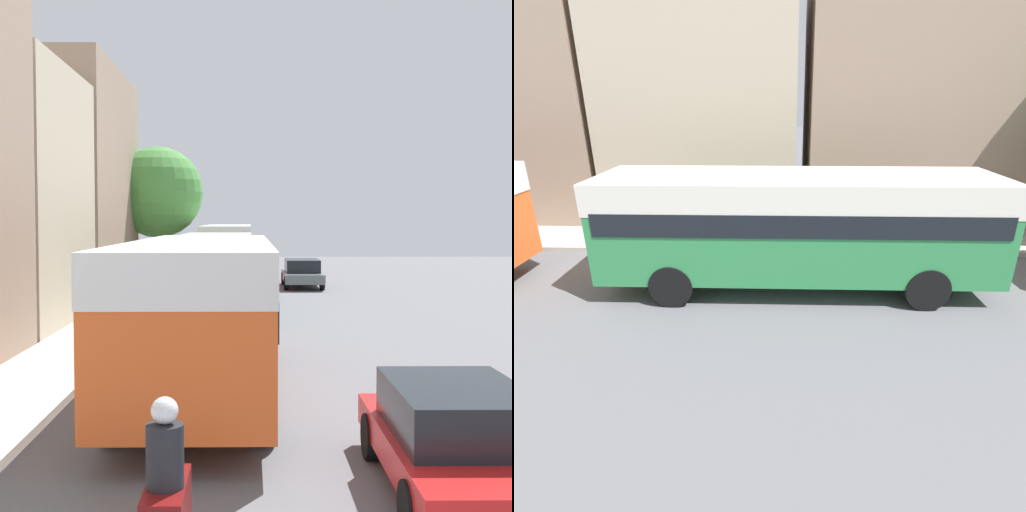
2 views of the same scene
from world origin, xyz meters
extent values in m
cube|color=gray|center=(-8.89, 26.56, 4.89)|extent=(5.37, 9.46, 9.77)
cube|color=#EA5B23|center=(-1.58, 9.40, 1.73)|extent=(2.56, 9.56, 2.47)
cube|color=white|center=(-1.58, 9.40, 2.60)|extent=(2.59, 9.61, 0.74)
cube|color=black|center=(-1.58, 9.40, 2.04)|extent=(2.62, 9.18, 0.54)
cylinder|color=black|center=(-2.76, 12.37, 0.50)|extent=(0.28, 1.00, 1.00)
cylinder|color=black|center=(-0.40, 12.37, 0.50)|extent=(0.28, 1.00, 1.00)
cylinder|color=black|center=(-2.76, 6.44, 0.50)|extent=(0.28, 1.00, 1.00)
cylinder|color=black|center=(-0.40, 6.44, 0.50)|extent=(0.28, 1.00, 1.00)
cube|color=#2D8447|center=(-1.89, 21.28, 1.66)|extent=(2.56, 9.32, 2.32)
cube|color=silver|center=(-1.89, 21.28, 2.47)|extent=(2.59, 9.36, 0.70)
cube|color=black|center=(-1.89, 21.28, 1.95)|extent=(2.61, 8.94, 0.51)
cylinder|color=black|center=(-3.06, 24.17, 0.50)|extent=(0.28, 1.00, 1.00)
cylinder|color=black|center=(-0.71, 24.17, 0.50)|extent=(0.28, 1.00, 1.00)
cylinder|color=black|center=(-3.06, 18.39, 0.50)|extent=(0.28, 1.00, 1.00)
cylinder|color=black|center=(-0.71, 18.39, 0.50)|extent=(0.28, 1.00, 1.00)
cube|color=red|center=(-1.84, 34.36, 1.78)|extent=(2.46, 11.26, 2.56)
cube|color=white|center=(-1.84, 34.36, 2.68)|extent=(2.49, 11.32, 0.77)
cube|color=black|center=(-1.84, 34.36, 2.10)|extent=(2.51, 10.81, 0.56)
cylinder|color=black|center=(-2.97, 37.85, 0.50)|extent=(0.28, 1.00, 1.00)
cylinder|color=black|center=(-0.71, 37.85, 0.50)|extent=(0.28, 1.00, 1.00)
cylinder|color=black|center=(-2.97, 30.87, 0.50)|extent=(0.28, 1.00, 1.00)
cylinder|color=black|center=(-0.71, 30.87, 0.50)|extent=(0.28, 1.00, 1.00)
cube|color=maroon|center=(-1.45, 2.42, 0.59)|extent=(0.39, 1.10, 0.55)
cylinder|color=black|center=(-1.45, 3.22, 0.32)|extent=(0.10, 0.64, 0.64)
cylinder|color=black|center=(-1.45, 2.32, 1.17)|extent=(0.36, 0.36, 0.60)
sphere|color=silver|center=(-1.45, 2.32, 1.60)|extent=(0.26, 0.26, 0.26)
cube|color=red|center=(1.89, 4.36, 0.53)|extent=(1.79, 4.13, 0.42)
cube|color=black|center=(1.89, 4.36, 1.05)|extent=(1.58, 2.27, 0.61)
cylinder|color=black|center=(1.07, 3.08, 0.32)|extent=(0.22, 0.64, 0.64)
cylinder|color=black|center=(2.72, 5.64, 0.32)|extent=(0.22, 0.64, 0.64)
cylinder|color=black|center=(1.07, 5.64, 0.32)|extent=(0.22, 0.64, 0.64)
cube|color=slate|center=(1.96, 31.14, 0.54)|extent=(1.87, 4.59, 0.45)
cube|color=black|center=(1.96, 31.14, 1.08)|extent=(1.64, 2.52, 0.63)
cylinder|color=black|center=(1.11, 32.56, 0.32)|extent=(0.22, 0.64, 0.64)
cylinder|color=black|center=(2.82, 32.56, 0.32)|extent=(0.22, 0.64, 0.64)
cylinder|color=black|center=(1.11, 29.72, 0.32)|extent=(0.22, 0.64, 0.64)
cylinder|color=black|center=(2.82, 29.72, 0.32)|extent=(0.22, 0.64, 0.64)
cylinder|color=brown|center=(-5.21, 31.14, 1.59)|extent=(0.36, 0.36, 2.89)
sphere|color=#47893D|center=(-5.21, 31.14, 4.72)|extent=(4.50, 4.50, 4.50)
camera|label=1|loc=(-0.65, -4.25, 3.38)|focal=50.00mm
camera|label=2|loc=(7.43, 20.88, 4.50)|focal=28.00mm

